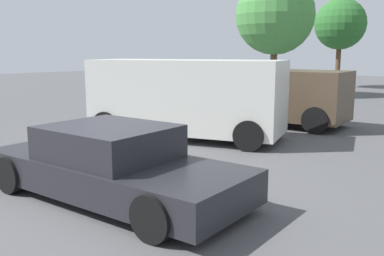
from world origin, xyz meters
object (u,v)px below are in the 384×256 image
Objects in this scene: dog at (117,147)px; suv_dark at (273,94)px; sedan_foreground at (113,165)px; van_white at (186,96)px.

dog is 0.13× the size of suv_dark.
sedan_foreground reaches higher than dog.
sedan_foreground is at bearing 96.52° from suv_dark.
suv_dark is at bearing 98.16° from sedan_foreground.
dog is at bearing 135.32° from sedan_foreground.
dog is (-2.08, 1.85, -0.32)m from sedan_foreground.
van_white is (-2.31, 4.59, 0.61)m from sedan_foreground.
van_white reaches higher than sedan_foreground.
van_white is at bearing 113.76° from sedan_foreground.
suv_dark is (0.70, 3.61, -0.18)m from van_white.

